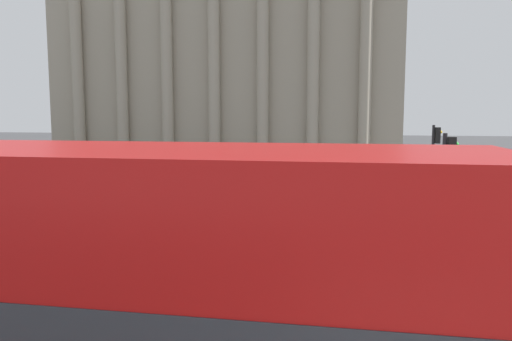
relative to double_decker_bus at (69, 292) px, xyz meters
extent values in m
cube|color=#2D3842|center=(0.00, 0.00, 0.14)|extent=(9.99, 2.56, 0.45)
cube|color=#B71414|center=(0.00, 0.00, 1.07)|extent=(10.19, 2.53, 1.41)
cube|color=#A39984|center=(-6.70, 39.13, 5.73)|extent=(28.28, 13.19, 16.02)
cylinder|color=#A39984|center=(-18.01, 32.09, 4.53)|extent=(0.90, 0.90, 13.62)
cylinder|color=#A39984|center=(-14.24, 32.09, 4.53)|extent=(0.90, 0.90, 13.62)
cylinder|color=#A39984|center=(-10.47, 32.09, 4.53)|extent=(0.90, 0.90, 13.62)
cylinder|color=#A39984|center=(-6.70, 32.09, 4.53)|extent=(0.90, 0.90, 13.62)
cylinder|color=#A39984|center=(-2.93, 32.09, 4.53)|extent=(0.90, 0.90, 13.62)
cylinder|color=#A39984|center=(0.84, 32.09, 4.53)|extent=(0.90, 0.90, 13.62)
cylinder|color=#A39984|center=(4.61, 32.09, 4.53)|extent=(0.90, 0.90, 13.62)
cylinder|color=black|center=(5.94, 8.79, -0.33)|extent=(0.12, 0.12, 3.91)
cube|color=black|center=(6.12, 8.79, 1.18)|extent=(0.20, 0.24, 0.70)
sphere|color=green|center=(6.23, 8.79, 1.33)|extent=(0.14, 0.14, 0.14)
cylinder|color=black|center=(7.05, 17.34, -0.32)|extent=(0.12, 0.12, 3.93)
cube|color=black|center=(7.23, 17.34, 1.20)|extent=(0.20, 0.24, 0.70)
sphere|color=gold|center=(7.34, 17.34, 1.35)|extent=(0.14, 0.14, 0.14)
cylinder|color=#282B33|center=(7.56, 24.03, -1.85)|extent=(0.14, 0.14, 0.87)
cylinder|color=#282B33|center=(7.74, 24.03, -1.85)|extent=(0.14, 0.14, 0.87)
cylinder|color=slate|center=(7.65, 24.03, -1.06)|extent=(0.32, 0.32, 0.69)
sphere|color=tan|center=(7.65, 24.03, -0.60)|extent=(0.24, 0.24, 0.24)
cylinder|color=#282B33|center=(0.20, 23.13, -1.87)|extent=(0.14, 0.14, 0.82)
cylinder|color=#282B33|center=(0.38, 23.13, -1.87)|extent=(0.14, 0.14, 0.82)
cylinder|color=#284799|center=(0.29, 23.13, -1.14)|extent=(0.32, 0.32, 0.65)
sphere|color=tan|center=(0.29, 23.13, -0.70)|extent=(0.22, 0.22, 0.22)
cylinder|color=#282B33|center=(8.19, 18.01, -1.87)|extent=(0.14, 0.14, 0.84)
cylinder|color=#282B33|center=(8.37, 18.01, -1.87)|extent=(0.14, 0.14, 0.84)
cylinder|color=#606638|center=(8.28, 18.01, -1.12)|extent=(0.32, 0.32, 0.66)
sphere|color=tan|center=(8.28, 18.01, -0.67)|extent=(0.23, 0.23, 0.23)
cylinder|color=#282B33|center=(7.03, 29.27, -1.89)|extent=(0.14, 0.14, 0.78)
cylinder|color=#282B33|center=(7.21, 29.27, -1.89)|extent=(0.14, 0.14, 0.78)
cylinder|color=#B22323|center=(7.12, 29.27, -1.19)|extent=(0.32, 0.32, 0.62)
sphere|color=tan|center=(7.12, 29.27, -0.78)|extent=(0.21, 0.21, 0.21)
camera|label=1|loc=(3.29, -5.37, 2.18)|focal=35.00mm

